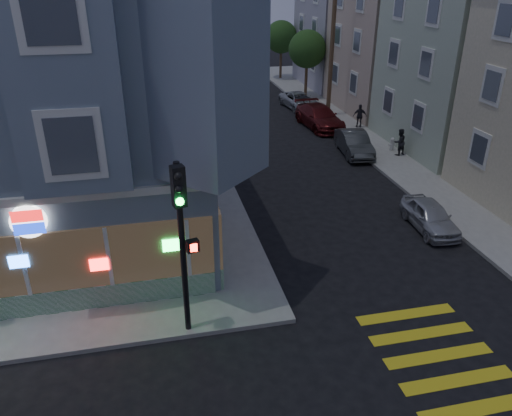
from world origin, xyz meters
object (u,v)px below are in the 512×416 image
object	(u,v)px
utility_pole	(332,49)
fire_hydrant	(392,144)
street_tree_near	(307,49)
parked_car_c	(319,117)
parked_car_b	(354,143)
parked_car_a	(430,216)
street_tree_far	(281,37)
pedestrian_a	(400,142)
traffic_signal	(182,224)
pedestrian_b	(360,116)
parked_car_d	(299,101)

from	to	relation	value
utility_pole	fire_hydrant	distance (m)	9.27
street_tree_near	parked_car_c	distance (m)	9.09
parked_car_b	parked_car_c	bearing A→B (deg)	98.51
parked_car_a	street_tree_far	bearing A→B (deg)	90.02
pedestrian_a	parked_car_c	world-z (taller)	pedestrian_a
street_tree_far	traffic_signal	distance (m)	37.93
pedestrian_b	parked_car_d	distance (m)	6.63
pedestrian_b	parked_car_b	world-z (taller)	pedestrian_b
traffic_signal	fire_hydrant	distance (m)	19.27
utility_pole	pedestrian_b	size ratio (longest dim) A/B	5.87
parked_car_d	utility_pole	bearing A→B (deg)	-72.86
parked_car_a	utility_pole	bearing A→B (deg)	87.69
utility_pole	traffic_signal	world-z (taller)	utility_pole
utility_pole	street_tree_far	distance (m)	14.03
utility_pole	pedestrian_a	distance (m)	9.85
pedestrian_a	parked_car_a	distance (m)	8.77
parked_car_a	fire_hydrant	xyz separation A→B (m)	(2.83, 9.11, -0.03)
street_tree_far	pedestrian_a	world-z (taller)	street_tree_far
parked_car_d	traffic_signal	size ratio (longest dim) A/B	0.81
street_tree_far	parked_car_c	xyz separation A→B (m)	(-1.67, -16.35, -3.20)
parked_car_a	fire_hydrant	distance (m)	9.54
street_tree_far	parked_car_c	size ratio (longest dim) A/B	1.05
street_tree_near	traffic_signal	world-z (taller)	street_tree_near
utility_pole	street_tree_far	xyz separation A→B (m)	(0.20, 14.00, -0.86)
street_tree_near	pedestrian_b	bearing A→B (deg)	-85.11
utility_pole	parked_car_b	world-z (taller)	utility_pole
street_tree_far	traffic_signal	world-z (taller)	street_tree_far
parked_car_c	traffic_signal	xyz separation A→B (m)	(-10.76, -19.49, 2.98)
utility_pole	pedestrian_a	size ratio (longest dim) A/B	5.91
street_tree_far	fire_hydrant	xyz separation A→B (m)	(0.80, -22.18, -3.38)
parked_car_a	parked_car_b	world-z (taller)	parked_car_b
street_tree_far	pedestrian_a	size ratio (longest dim) A/B	3.48
street_tree_far	fire_hydrant	size ratio (longest dim) A/B	6.87
pedestrian_b	parked_car_c	world-z (taller)	pedestrian_b
parked_car_b	parked_car_c	xyz separation A→B (m)	(-0.17, 5.62, 0.06)
street_tree_far	utility_pole	bearing A→B (deg)	-90.82
utility_pole	parked_car_b	xyz separation A→B (m)	(-1.30, -7.97, -4.13)
pedestrian_b	fire_hydrant	xyz separation A→B (m)	(0.00, -4.82, -0.36)
parked_car_c	parked_car_d	size ratio (longest dim) A/B	1.18
utility_pole	parked_car_d	size ratio (longest dim) A/B	2.10
fire_hydrant	parked_car_c	bearing A→B (deg)	112.98
parked_car_b	traffic_signal	world-z (taller)	traffic_signal
street_tree_near	traffic_signal	xyz separation A→B (m)	(-12.43, -27.83, -0.22)
utility_pole	street_tree_near	world-z (taller)	utility_pole
street_tree_near	street_tree_far	distance (m)	8.00
street_tree_far	fire_hydrant	distance (m)	22.45
street_tree_near	traffic_signal	size ratio (longest dim) A/B	1.01
street_tree_near	parked_car_d	size ratio (longest dim) A/B	1.24
pedestrian_a	parked_car_a	world-z (taller)	pedestrian_a
parked_car_a	fire_hydrant	size ratio (longest dim) A/B	4.46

